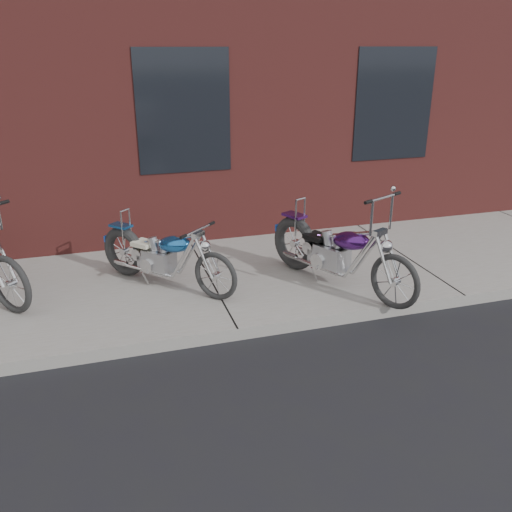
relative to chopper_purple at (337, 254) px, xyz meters
name	(u,v)px	position (x,y,z in m)	size (l,w,h in m)	color
ground	(238,341)	(-1.55, -0.79, -0.58)	(120.00, 120.00, 0.00)	black
sidewalk	(210,283)	(-1.55, 0.71, -0.51)	(22.00, 3.00, 0.15)	gray
building_brick	(141,2)	(-1.55, 7.21, 3.42)	(22.00, 10.00, 8.00)	maroon
chopper_purple	(337,254)	(0.00, 0.00, 0.00)	(1.11, 2.22, 1.34)	black
chopper_blue	(164,258)	(-2.16, 0.64, -0.04)	(1.55, 1.67, 0.94)	black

